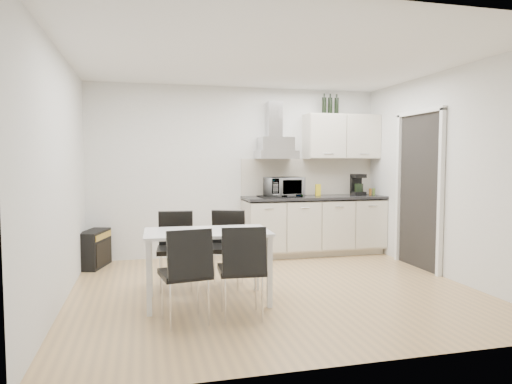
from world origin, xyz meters
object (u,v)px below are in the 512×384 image
chair_near_left (185,275)px  chair_near_right (241,271)px  chair_far_left (176,251)px  floor_speaker (204,247)px  dining_table (207,240)px  guitar_amp (94,249)px  kitchenette (316,202)px  chair_far_right (226,249)px

chair_near_left → chair_near_right: 0.53m
chair_far_left → floor_speaker: size_ratio=2.85×
dining_table → floor_speaker: 2.25m
dining_table → guitar_amp: 2.37m
chair_far_left → chair_near_right: (0.53, -1.11, 0.00)m
chair_near_left → kitchenette: bearing=39.5°
dining_table → floor_speaker: dining_table is taller
guitar_amp → chair_near_right: bearing=-41.3°
chair_far_right → chair_near_right: size_ratio=1.00×
dining_table → floor_speaker: bearing=85.2°
dining_table → chair_near_left: size_ratio=1.48×
chair_near_right → floor_speaker: (0.01, 2.71, -0.29)m
kitchenette → chair_far_right: kitchenette is taller
guitar_amp → floor_speaker: 1.58m
chair_near_left → guitar_amp: bearing=103.3°
kitchenette → chair_far_right: size_ratio=2.86×
chair_far_left → chair_near_left: same height
chair_near_left → chair_near_right: (0.53, 0.02, 0.00)m
chair_near_left → chair_near_right: bearing=-6.6°
floor_speaker → dining_table: bearing=-88.8°
dining_table → guitar_amp: size_ratio=1.97×
chair_far_left → guitar_amp: bearing=-48.4°
chair_far_right → guitar_amp: chair_far_right is taller
chair_near_left → dining_table: bearing=53.8°
floor_speaker → kitchenette: bearing=2.4°
dining_table → chair_far_right: chair_far_right is taller
chair_near_right → chair_far_right: bearing=92.3°
dining_table → chair_near_right: (0.25, -0.53, -0.22)m
chair_near_left → guitar_amp: 2.69m
kitchenette → chair_far_right: bearing=-138.8°
chair_far_left → guitar_amp: 1.70m
kitchenette → dining_table: (-1.99, -2.02, -0.17)m
kitchenette → chair_near_left: size_ratio=2.86×
guitar_amp → chair_far_right: bearing=-24.9°
chair_far_right → chair_near_left: same height
dining_table → chair_near_left: bearing=-115.3°
chair_far_left → chair_near_right: same height
dining_table → chair_far_right: (0.28, 0.53, -0.22)m
kitchenette → chair_far_left: kitchenette is taller
floor_speaker → chair_far_left: bearing=-100.7°
kitchenette → guitar_amp: (-3.29, -0.08, -0.58)m
kitchenette → chair_near_right: size_ratio=2.86×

